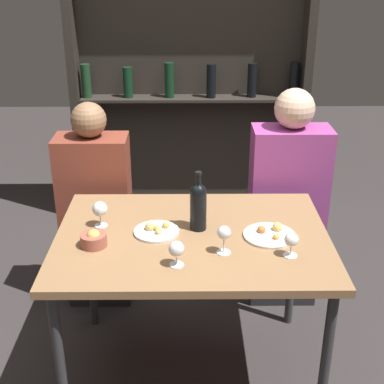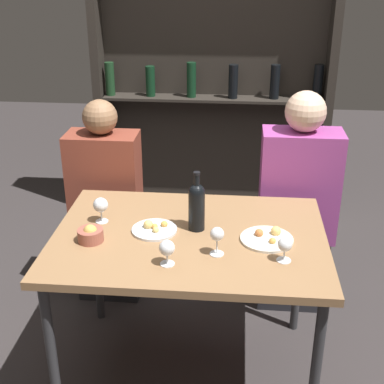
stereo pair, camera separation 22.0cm
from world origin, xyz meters
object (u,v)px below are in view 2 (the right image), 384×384
object	(u,v)px
food_plate_1	(154,229)
seated_person_left	(107,209)
wine_glass_3	(167,249)
snack_bowl	(90,234)
seated_person_right	(297,211)
wine_glass_2	(101,206)
wine_glass_0	(217,235)
food_plate_0	(267,238)
wine_glass_1	(285,245)
wine_bottle	(197,204)

from	to	relation	value
food_plate_1	seated_person_left	xyz separation A→B (m)	(-0.38, 0.61, -0.22)
wine_glass_3	snack_bowl	world-z (taller)	wine_glass_3
food_plate_1	seated_person_right	bearing A→B (deg)	40.89
wine_glass_2	food_plate_1	world-z (taller)	wine_glass_2
seated_person_left	wine_glass_0	bearing A→B (deg)	-49.58
wine_glass_0	seated_person_right	distance (m)	0.93
wine_glass_2	food_plate_0	distance (m)	0.78
wine_glass_3	snack_bowl	size ratio (longest dim) A/B	0.97
wine_glass_0	wine_glass_3	xyz separation A→B (m)	(-0.20, -0.10, -0.02)
snack_bowl	wine_glass_1	bearing A→B (deg)	-6.22
seated_person_left	wine_bottle	bearing A→B (deg)	-45.21
seated_person_left	wine_glass_3	bearing A→B (deg)	-61.73
food_plate_1	wine_glass_1	bearing A→B (deg)	-19.93
wine_bottle	snack_bowl	xyz separation A→B (m)	(-0.45, -0.15, -0.09)
wine_glass_1	seated_person_right	xyz separation A→B (m)	(0.14, 0.82, -0.24)
wine_glass_0	wine_glass_2	distance (m)	0.60
wine_glass_2	food_plate_0	xyz separation A→B (m)	(0.77, -0.10, -0.07)
seated_person_left	seated_person_right	xyz separation A→B (m)	(1.09, 0.00, 0.04)
wine_glass_1	seated_person_left	world-z (taller)	seated_person_left
wine_glass_0	seated_person_left	distance (m)	1.08
food_plate_1	snack_bowl	xyz separation A→B (m)	(-0.26, -0.12, 0.02)
food_plate_0	snack_bowl	xyz separation A→B (m)	(-0.77, -0.08, 0.02)
wine_glass_2	seated_person_left	size ratio (longest dim) A/B	0.10
wine_glass_1	seated_person_right	world-z (taller)	seated_person_right
wine_glass_2	wine_glass_3	xyz separation A→B (m)	(0.35, -0.34, -0.01)
wine_bottle	wine_glass_0	world-z (taller)	wine_bottle
wine_glass_3	wine_bottle	bearing A→B (deg)	73.47
wine_glass_2	seated_person_right	world-z (taller)	seated_person_right
wine_bottle	wine_glass_2	bearing A→B (deg)	176.22
wine_bottle	wine_glass_2	world-z (taller)	wine_bottle
wine_bottle	wine_glass_3	world-z (taller)	wine_bottle
food_plate_1	seated_person_right	world-z (taller)	seated_person_right
wine_bottle	wine_glass_2	size ratio (longest dim) A/B	2.29
food_plate_0	wine_glass_0	bearing A→B (deg)	-146.78
wine_glass_3	food_plate_0	bearing A→B (deg)	30.08
wine_bottle	seated_person_right	distance (m)	0.83
wine_glass_2	seated_person_right	distance (m)	1.14
wine_glass_1	seated_person_left	bearing A→B (deg)	139.25
wine_glass_1	food_plate_0	world-z (taller)	wine_glass_1
wine_glass_0	wine_glass_3	distance (m)	0.22
wine_glass_3	food_plate_0	size ratio (longest dim) A/B	0.47
wine_glass_0	seated_person_left	bearing A→B (deg)	130.42
wine_glass_2	wine_glass_0	bearing A→B (deg)	-24.02
wine_bottle	food_plate_0	distance (m)	0.35
wine_bottle	wine_glass_1	bearing A→B (deg)	-32.72
wine_glass_2	wine_glass_3	distance (m)	0.49
wine_bottle	seated_person_left	distance (m)	0.87
wine_glass_0	seated_person_left	size ratio (longest dim) A/B	0.10
wine_glass_3	snack_bowl	xyz separation A→B (m)	(-0.36, 0.16, -0.04)
wine_glass_1	seated_person_left	size ratio (longest dim) A/B	0.09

